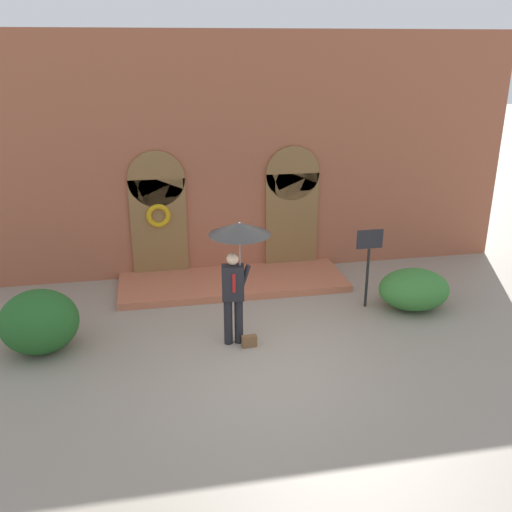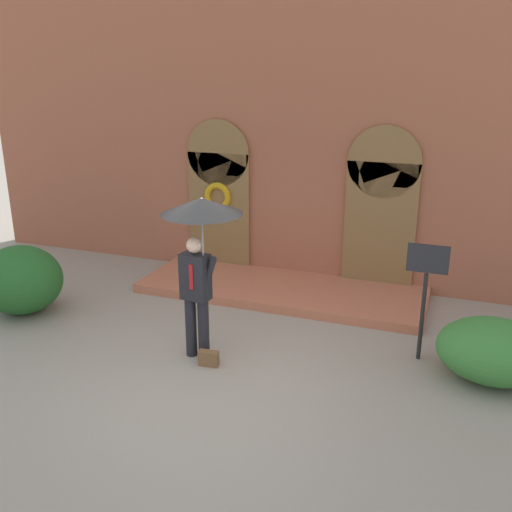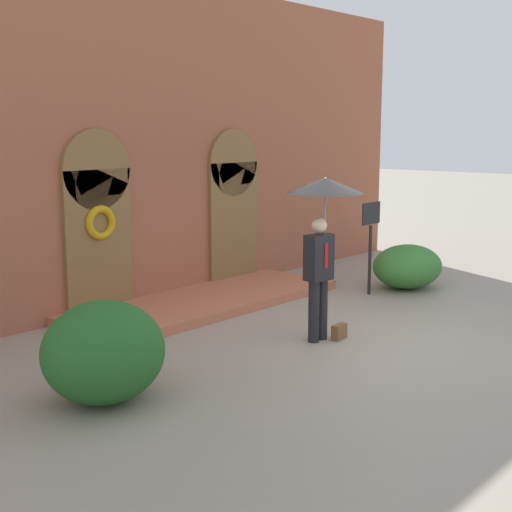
{
  "view_description": "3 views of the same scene",
  "coord_description": "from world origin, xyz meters",
  "px_view_note": "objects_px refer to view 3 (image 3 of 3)",
  "views": [
    {
      "loc": [
        -1.77,
        -9.03,
        5.29
      ],
      "look_at": [
        0.2,
        1.24,
        1.38
      ],
      "focal_mm": 40.0,
      "sensor_mm": 36.0,
      "label": 1
    },
    {
      "loc": [
        2.98,
        -6.28,
        4.01
      ],
      "look_at": [
        0.01,
        1.7,
        1.16
      ],
      "focal_mm": 40.0,
      "sensor_mm": 36.0,
      "label": 2
    },
    {
      "loc": [
        -8.49,
        -5.57,
        3.03
      ],
      "look_at": [
        -0.4,
        1.56,
        1.11
      ],
      "focal_mm": 50.0,
      "sensor_mm": 36.0,
      "label": 3
    }
  ],
  "objects_px": {
    "person_with_umbrella": "(324,209)",
    "sign_post": "(371,233)",
    "handbag": "(339,332)",
    "shrub_right": "(407,266)",
    "shrub_left": "(104,352)"
  },
  "relations": [
    {
      "from": "person_with_umbrella",
      "to": "sign_post",
      "type": "height_order",
      "value": "person_with_umbrella"
    },
    {
      "from": "shrub_left",
      "to": "shrub_right",
      "type": "xyz_separation_m",
      "value": [
        7.47,
        0.41,
        -0.16
      ]
    },
    {
      "from": "person_with_umbrella",
      "to": "sign_post",
      "type": "bearing_deg",
      "value": 19.64
    },
    {
      "from": "shrub_left",
      "to": "shrub_right",
      "type": "relative_size",
      "value": 0.94
    },
    {
      "from": "person_with_umbrella",
      "to": "shrub_left",
      "type": "distance_m",
      "value": 3.85
    },
    {
      "from": "person_with_umbrella",
      "to": "sign_post",
      "type": "relative_size",
      "value": 1.37
    },
    {
      "from": "handbag",
      "to": "shrub_left",
      "type": "bearing_deg",
      "value": 165.65
    },
    {
      "from": "sign_post",
      "to": "shrub_right",
      "type": "relative_size",
      "value": 1.14
    },
    {
      "from": "person_with_umbrella",
      "to": "shrub_right",
      "type": "distance_m",
      "value": 4.24
    },
    {
      "from": "shrub_left",
      "to": "shrub_right",
      "type": "bearing_deg",
      "value": 3.11
    },
    {
      "from": "handbag",
      "to": "shrub_right",
      "type": "height_order",
      "value": "shrub_right"
    },
    {
      "from": "person_with_umbrella",
      "to": "shrub_left",
      "type": "relative_size",
      "value": 1.68
    },
    {
      "from": "person_with_umbrella",
      "to": "shrub_left",
      "type": "height_order",
      "value": "person_with_umbrella"
    },
    {
      "from": "shrub_left",
      "to": "person_with_umbrella",
      "type": "bearing_deg",
      "value": -6.23
    },
    {
      "from": "sign_post",
      "to": "shrub_right",
      "type": "xyz_separation_m",
      "value": [
        0.97,
        -0.24,
        -0.74
      ]
    }
  ]
}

